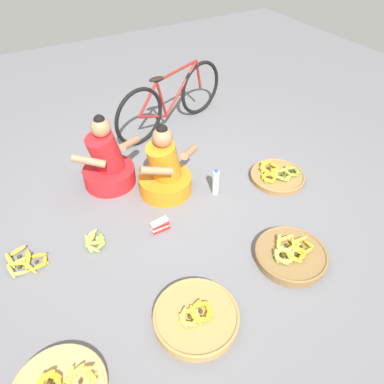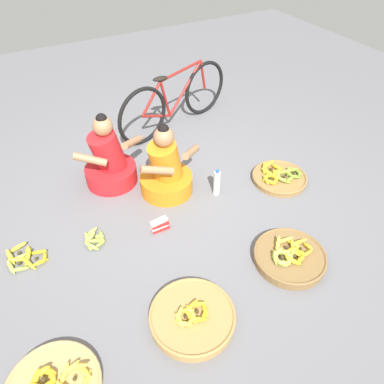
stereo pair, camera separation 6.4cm
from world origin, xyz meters
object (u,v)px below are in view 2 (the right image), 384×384
at_px(banana_basket_back_right, 192,317).
at_px(water_bottle, 217,183).
at_px(packet_carton_stack, 160,225).
at_px(loose_bananas_front_right, 95,239).
at_px(loose_bananas_back_left, 25,258).
at_px(bicycle_leaning, 175,100).
at_px(banana_basket_front_left, 279,177).
at_px(vendor_woman_behind, 109,162).
at_px(vendor_woman_front, 166,171).
at_px(banana_basket_front_center, 290,257).

relative_size(banana_basket_back_right, water_bottle, 2.12).
distance_m(water_bottle, packet_carton_stack, 0.73).
bearing_deg(packet_carton_stack, loose_bananas_front_right, 165.63).
height_order(loose_bananas_back_left, packet_carton_stack, packet_carton_stack).
height_order(bicycle_leaning, loose_bananas_back_left, bicycle_leaning).
bearing_deg(loose_bananas_back_left, banana_basket_front_left, -3.88).
xyz_separation_m(vendor_woman_behind, banana_basket_back_right, (-0.03, -1.78, -0.20)).
xyz_separation_m(water_bottle, packet_carton_stack, (-0.70, -0.18, -0.08)).
bearing_deg(vendor_woman_behind, vendor_woman_front, -42.93).
xyz_separation_m(loose_bananas_front_right, water_bottle, (1.26, 0.04, 0.11)).
relative_size(banana_basket_front_left, packet_carton_stack, 3.26).
bearing_deg(bicycle_leaning, loose_bananas_back_left, -147.43).
relative_size(vendor_woman_front, banana_basket_front_center, 1.28).
relative_size(loose_bananas_front_right, packet_carton_stack, 1.44).
height_order(vendor_woman_front, packet_carton_stack, vendor_woman_front).
bearing_deg(water_bottle, vendor_woman_behind, 141.12).
distance_m(vendor_woman_behind, loose_bananas_front_right, 0.86).
distance_m(banana_basket_front_center, banana_basket_back_right, 0.96).
height_order(bicycle_leaning, banana_basket_back_right, bicycle_leaning).
height_order(banana_basket_front_center, packet_carton_stack, banana_basket_front_center).
distance_m(bicycle_leaning, water_bottle, 1.38).
bearing_deg(bicycle_leaning, banana_basket_back_right, -114.18).
relative_size(banana_basket_front_center, banana_basket_front_left, 1.06).
height_order(banana_basket_back_right, loose_bananas_back_left, banana_basket_back_right).
bearing_deg(banana_basket_front_center, loose_bananas_front_right, 144.19).
distance_m(banana_basket_front_center, water_bottle, 1.02).
height_order(vendor_woman_front, water_bottle, vendor_woman_front).
bearing_deg(banana_basket_back_right, banana_basket_front_center, 5.44).
xyz_separation_m(vendor_woman_behind, water_bottle, (0.84, -0.68, -0.11)).
bearing_deg(loose_bananas_back_left, water_bottle, -1.06).
height_order(bicycle_leaning, banana_basket_front_center, bicycle_leaning).
distance_m(bicycle_leaning, packet_carton_stack, 1.81).
relative_size(banana_basket_front_left, loose_bananas_front_right, 2.26).
xyz_separation_m(banana_basket_front_center, banana_basket_front_left, (0.59, 0.87, -0.01)).
xyz_separation_m(banana_basket_front_left, loose_bananas_front_right, (-1.94, 0.10, -0.01)).
bearing_deg(bicycle_leaning, vendor_woman_front, -120.83).
xyz_separation_m(banana_basket_back_right, packet_carton_stack, (0.17, 0.92, 0.01)).
height_order(vendor_woman_behind, loose_bananas_front_right, vendor_woman_behind).
xyz_separation_m(vendor_woman_front, loose_bananas_front_right, (-0.85, -0.32, -0.21)).
height_order(vendor_woman_behind, water_bottle, vendor_woman_behind).
relative_size(bicycle_leaning, banana_basket_front_left, 2.92).
height_order(banana_basket_front_center, water_bottle, water_bottle).
bearing_deg(loose_bananas_back_left, vendor_woman_behind, 33.45).
relative_size(banana_basket_front_center, banana_basket_back_right, 0.96).
relative_size(vendor_woman_front, packet_carton_stack, 4.41).
xyz_separation_m(vendor_woman_behind, loose_bananas_back_left, (-0.98, -0.65, -0.22)).
xyz_separation_m(banana_basket_front_center, loose_bananas_front_right, (-1.34, 0.97, -0.02)).
height_order(banana_basket_front_center, banana_basket_front_left, banana_basket_front_center).
xyz_separation_m(loose_bananas_back_left, water_bottle, (1.82, -0.03, 0.11)).
height_order(vendor_woman_behind, bicycle_leaning, vendor_woman_behind).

